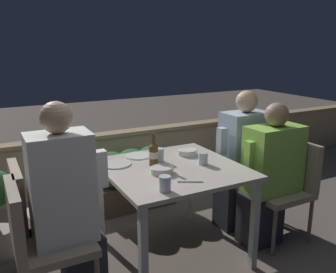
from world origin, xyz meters
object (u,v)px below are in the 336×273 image
person_white_polo (68,205)px  person_blue_shirt (241,160)px  beer_bottle (154,153)px  person_green_blouse (269,175)px  chair_left_far (36,211)px  chair_left_near (37,235)px  chair_right_near (286,180)px  chair_right_far (257,168)px

person_white_polo → person_blue_shirt: bearing=10.6°
person_blue_shirt → beer_bottle: bearing=-176.5°
person_white_polo → person_green_blouse: (1.62, -0.04, -0.07)m
chair_left_far → beer_bottle: (0.86, -0.10, 0.32)m
chair_left_near → beer_bottle: size_ratio=3.48×
chair_right_near → person_green_blouse: 0.22m
chair_right_near → chair_right_far: size_ratio=1.00×
chair_right_far → person_blue_shirt: bearing=180.0°
person_white_polo → person_green_blouse: 1.62m
person_green_blouse → chair_right_far: bearing=61.9°
chair_right_near → person_green_blouse: person_green_blouse is taller
person_white_polo → chair_left_near: bearing=180.0°
person_white_polo → chair_right_near: 1.83m
chair_left_near → beer_bottle: (0.91, 0.25, 0.32)m
chair_right_near → beer_bottle: 1.19m
beer_bottle → chair_right_near: bearing=-14.7°
chair_left_far → person_green_blouse: (1.77, -0.39, 0.08)m
chair_right_far → beer_bottle: beer_bottle is taller
person_white_polo → chair_right_near: bearing=-1.4°
chair_left_far → chair_left_near: bearing=-97.6°
chair_right_near → person_blue_shirt: size_ratio=0.68×
person_white_polo → chair_left_far: bearing=113.9°
person_green_blouse → chair_right_far: size_ratio=1.40×
chair_left_far → beer_bottle: bearing=-6.5°
chair_right_far → person_blue_shirt: 0.23m
chair_left_near → person_blue_shirt: bearing=9.5°
chair_left_near → chair_right_far: 2.02m
person_white_polo → chair_right_near: (1.82, -0.04, -0.15)m
chair_left_far → person_blue_shirt: bearing=-1.4°
chair_right_near → person_blue_shirt: 0.42m
chair_right_near → beer_bottle: beer_bottle is taller
chair_left_near → chair_right_near: (2.02, -0.04, 0.00)m
chair_right_far → beer_bottle: bearing=-177.2°
chair_left_far → beer_bottle: beer_bottle is taller
person_white_polo → beer_bottle: 0.77m
chair_left_near → person_green_blouse: 1.82m
chair_left_far → chair_right_far: (1.96, -0.04, 0.00)m
chair_right_far → beer_bottle: 1.14m
chair_left_near → person_green_blouse: (1.82, -0.04, 0.08)m
person_green_blouse → chair_left_far: bearing=167.6°
person_green_blouse → person_white_polo: bearing=178.4°
chair_left_far → chair_right_far: same height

